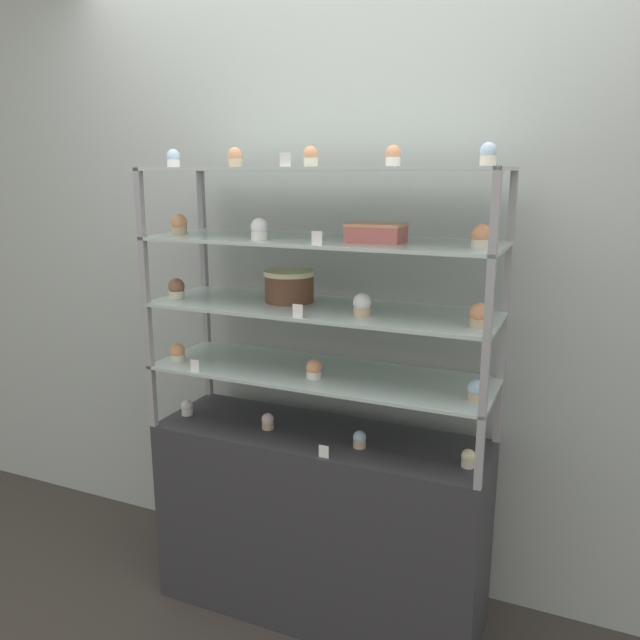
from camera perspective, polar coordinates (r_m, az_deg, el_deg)
ground_plane at (r=2.76m, az=-0.00°, el=-24.65°), size 20.00×20.00×0.00m
back_wall at (r=2.53m, az=3.18°, el=4.27°), size 8.00×0.05×2.60m
display_base at (r=2.55m, az=-0.00°, el=-18.02°), size 1.26×0.41×0.75m
display_riser_lower at (r=2.29m, az=-0.00°, el=-5.10°), size 1.26×0.41×0.24m
display_riser_middle at (r=2.23m, az=-0.00°, el=0.82°), size 1.26×0.41×0.24m
display_riser_upper at (r=2.19m, az=-0.00°, el=7.03°), size 1.26×0.41×0.24m
display_riser_top at (r=2.18m, az=-0.00°, el=13.39°), size 1.26×0.41×0.24m
layer_cake_centerpiece at (r=2.31m, az=-2.83°, el=3.13°), size 0.19×0.19×0.12m
sheet_cake_frosted at (r=2.10m, az=5.15°, el=7.98°), size 0.19×0.13×0.06m
cupcake_0 at (r=2.59m, az=-12.06°, el=-7.84°), size 0.05×0.05×0.06m
cupcake_1 at (r=2.41m, az=-4.80°, el=-9.21°), size 0.05×0.05×0.06m
cupcake_2 at (r=2.25m, az=3.64°, el=-10.84°), size 0.05×0.05×0.06m
cupcake_3 at (r=2.17m, az=13.40°, el=-12.20°), size 0.05×0.05×0.06m
price_tag_0 at (r=2.18m, az=0.35°, el=-11.94°), size 0.04×0.00×0.04m
cupcake_4 at (r=2.47m, az=-12.89°, el=-2.92°), size 0.06×0.06×0.07m
cupcake_5 at (r=2.21m, az=-0.55°, el=-4.51°), size 0.06×0.06×0.07m
cupcake_6 at (r=2.06m, az=14.09°, el=-6.25°), size 0.06×0.06×0.07m
price_tag_1 at (r=2.33m, az=-11.37°, el=-4.12°), size 0.04×0.00×0.04m
cupcake_7 at (r=2.44m, az=-12.99°, el=2.81°), size 0.06×0.06×0.08m
cupcake_8 at (r=2.08m, az=3.87°, el=1.39°), size 0.06×0.06×0.08m
cupcake_9 at (r=1.99m, az=14.38°, el=0.40°), size 0.06×0.06×0.08m
price_tag_2 at (r=2.06m, az=-2.17°, el=0.85°), size 0.04×0.00×0.04m
cupcake_10 at (r=2.42m, az=-12.75°, el=8.51°), size 0.06×0.06×0.07m
cupcake_11 at (r=2.17m, az=-5.56°, el=8.25°), size 0.06×0.06×0.07m
cupcake_12 at (r=1.97m, az=14.53°, el=7.40°), size 0.06×0.06×0.07m
price_tag_3 at (r=1.99m, az=-0.28°, el=7.49°), size 0.04×0.00×0.04m
cupcake_13 at (r=2.44m, az=-13.27°, el=14.18°), size 0.05×0.05×0.07m
cupcake_14 at (r=2.23m, az=-7.78°, el=14.52°), size 0.05×0.05×0.07m
cupcake_15 at (r=2.11m, az=-0.75°, el=14.71°), size 0.05×0.05×0.07m
cupcake_16 at (r=2.04m, az=6.70°, el=14.68°), size 0.05×0.05×0.07m
cupcake_17 at (r=1.91m, az=15.13°, el=14.42°), size 0.05×0.05×0.07m
price_tag_4 at (r=2.03m, az=-3.21°, el=14.44°), size 0.04×0.00×0.04m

